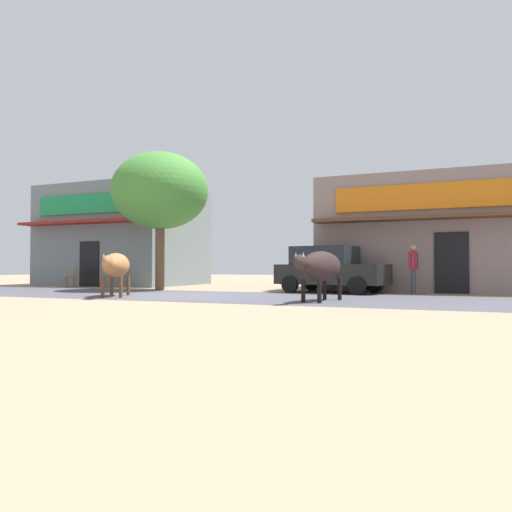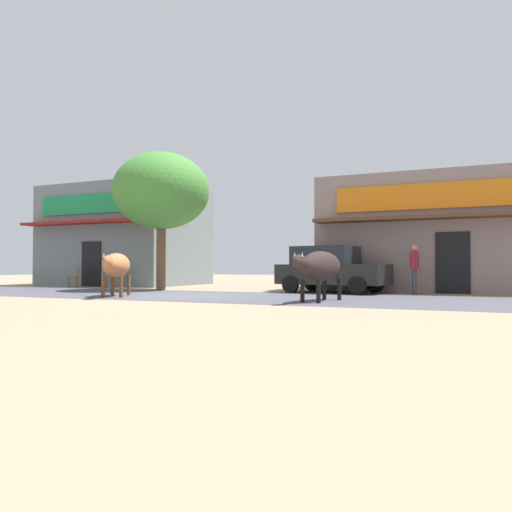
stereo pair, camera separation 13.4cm
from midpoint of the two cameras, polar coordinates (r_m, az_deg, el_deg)
name	(u,v)px [view 2 (the right image)]	position (r m, az deg, el deg)	size (l,w,h in m)	color
ground	(180,295)	(15.75, -8.72, -4.59)	(80.00, 80.00, 0.00)	#9B8166
asphalt_road	(180,295)	(15.75, -8.72, -4.59)	(72.00, 5.35, 0.00)	#494953
storefront_left_cafe	(127,237)	(26.00, -14.84, 2.19)	(7.17, 6.43, 4.94)	slate
storefront_right_club	(443,235)	(20.54, 21.37, 2.29)	(8.96, 6.43, 4.32)	gray
roadside_tree	(161,191)	(19.71, -10.91, 7.49)	(3.80, 3.80, 5.46)	brown
parked_hatchback_car	(331,269)	(17.27, 9.02, -1.51)	(4.00, 2.39, 1.64)	black
cow_near_brown	(116,266)	(15.42, -15.92, -1.09)	(1.67, 2.52, 1.33)	#9D6239
cow_far_dark	(320,266)	(12.82, 7.91, -1.23)	(0.93, 2.76, 1.32)	#2E2220
pedestrian_by_shop	(414,265)	(16.96, 18.37, -1.05)	(0.28, 0.61, 1.64)	#3F3F47
cafe_chair_near_tree	(75,276)	(23.41, -20.45, -2.19)	(0.61, 0.61, 0.92)	brown
cafe_chair_by_doorway	(112,276)	(22.16, -16.49, -2.28)	(0.62, 0.62, 0.92)	brown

